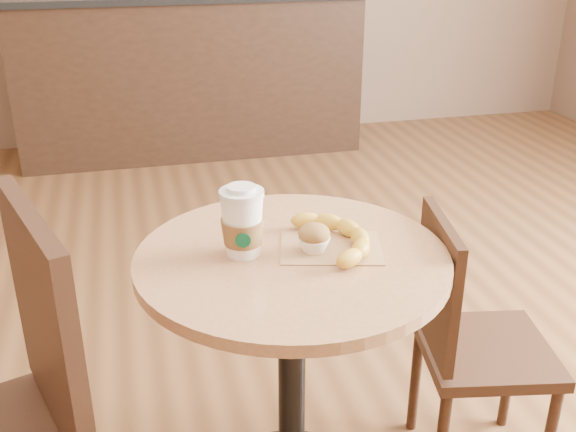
# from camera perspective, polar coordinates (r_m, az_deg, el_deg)

# --- Properties ---
(cafe_table) EXTENTS (0.75, 0.75, 0.75)m
(cafe_table) POSITION_cam_1_polar(r_m,az_deg,el_deg) (1.69, 0.33, -9.28)
(cafe_table) COLOR black
(cafe_table) RESTS_ON ground
(chair_right) EXTENTS (0.40, 0.40, 0.78)m
(chair_right) POSITION_cam_1_polar(r_m,az_deg,el_deg) (1.92, 14.99, -9.96)
(chair_right) COLOR #361F12
(chair_right) RESTS_ON ground
(service_counter) EXTENTS (2.30, 0.65, 1.04)m
(service_counter) POSITION_cam_1_polar(r_m,az_deg,el_deg) (4.61, -8.29, 11.81)
(service_counter) COLOR black
(service_counter) RESTS_ON ground
(kraft_bag) EXTENTS (0.28, 0.23, 0.00)m
(kraft_bag) POSITION_cam_1_polar(r_m,az_deg,el_deg) (1.62, 3.66, -2.68)
(kraft_bag) COLOR #9F744D
(kraft_bag) RESTS_ON cafe_table
(coffee_cup) EXTENTS (0.10, 0.11, 0.17)m
(coffee_cup) POSITION_cam_1_polar(r_m,az_deg,el_deg) (1.56, -3.88, -0.71)
(coffee_cup) COLOR white
(coffee_cup) RESTS_ON cafe_table
(muffin) EXTENTS (0.08, 0.08, 0.07)m
(muffin) POSITION_cam_1_polar(r_m,az_deg,el_deg) (1.58, 2.22, -1.85)
(muffin) COLOR white
(muffin) RESTS_ON kraft_bag
(banana) EXTENTS (0.21, 0.32, 0.04)m
(banana) POSITION_cam_1_polar(r_m,az_deg,el_deg) (1.62, 4.28, -1.78)
(banana) COLOR gold
(banana) RESTS_ON kraft_bag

